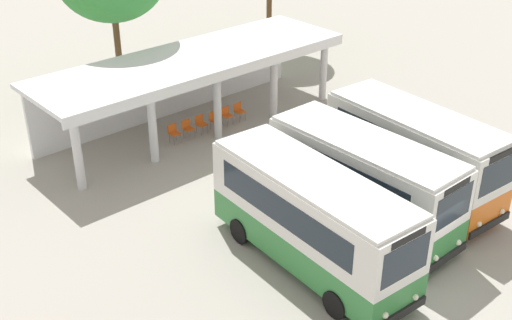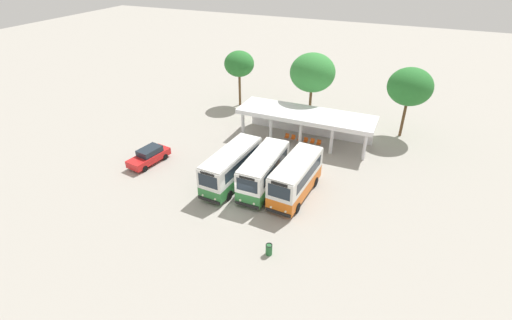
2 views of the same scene
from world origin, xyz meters
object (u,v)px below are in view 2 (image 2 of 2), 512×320
at_px(waiting_chair_fifth_seat, 312,142).
at_px(waiting_chair_middle_seat, 300,139).
at_px(city_bus_second_in_row, 264,170).
at_px(waiting_chair_second_from_end, 293,138).
at_px(waiting_chair_end_by_column, 287,136).
at_px(litter_bin_apron, 269,249).
at_px(waiting_chair_far_end_seat, 319,143).
at_px(waiting_chair_fourth_seat, 306,140).
at_px(parked_car_flank, 149,156).
at_px(city_bus_middle_cream, 296,177).
at_px(city_bus_nearest_orange, 232,166).

bearing_deg(waiting_chair_fifth_seat, waiting_chair_middle_seat, 177.83).
distance_m(city_bus_second_in_row, waiting_chair_second_from_end, 9.88).
height_order(waiting_chair_second_from_end, waiting_chair_fifth_seat, same).
xyz_separation_m(waiting_chair_middle_seat, waiting_chair_fifth_seat, (1.49, -0.06, 0.00)).
relative_size(waiting_chair_end_by_column, waiting_chair_second_from_end, 1.00).
bearing_deg(waiting_chair_middle_seat, litter_bin_apron, -79.36).
height_order(waiting_chair_end_by_column, waiting_chair_middle_seat, same).
bearing_deg(waiting_chair_far_end_seat, waiting_chair_second_from_end, 178.76).
bearing_deg(waiting_chair_fourth_seat, litter_bin_apron, -81.69).
bearing_deg(parked_car_flank, city_bus_middle_cream, 1.90).
bearing_deg(waiting_chair_fourth_seat, parked_car_flank, -142.85).
bearing_deg(city_bus_nearest_orange, waiting_chair_second_from_end, 75.98).
xyz_separation_m(parked_car_flank, waiting_chair_far_end_seat, (14.87, 10.15, -0.31)).
bearing_deg(waiting_chair_fifth_seat, waiting_chair_fourth_seat, -176.91).
height_order(parked_car_flank, litter_bin_apron, parked_car_flank).
relative_size(city_bus_second_in_row, waiting_chair_fourth_seat, 8.46).
xyz_separation_m(waiting_chair_far_end_seat, litter_bin_apron, (1.05, -17.35, -0.07)).
bearing_deg(city_bus_nearest_orange, waiting_chair_end_by_column, 80.01).
distance_m(city_bus_middle_cream, waiting_chair_end_by_column, 10.69).
bearing_deg(waiting_chair_far_end_seat, litter_bin_apron, -86.55).
bearing_deg(waiting_chair_far_end_seat, city_bus_second_in_row, -104.63).
distance_m(waiting_chair_second_from_end, waiting_chair_middle_seat, 0.74).
distance_m(waiting_chair_end_by_column, waiting_chair_far_end_seat, 3.72).
height_order(waiting_chair_end_by_column, waiting_chair_second_from_end, same).
bearing_deg(waiting_chair_far_end_seat, city_bus_nearest_orange, -118.57).
height_order(city_bus_nearest_orange, waiting_chair_fourth_seat, city_bus_nearest_orange).
height_order(city_bus_nearest_orange, waiting_chair_end_by_column, city_bus_nearest_orange).
height_order(city_bus_second_in_row, waiting_chair_second_from_end, city_bus_second_in_row).
distance_m(city_bus_middle_cream, waiting_chair_fifth_seat, 9.85).
bearing_deg(waiting_chair_fourth_seat, waiting_chair_middle_seat, 172.61).
xyz_separation_m(city_bus_second_in_row, waiting_chair_far_end_seat, (2.54, 9.71, -1.36)).
bearing_deg(waiting_chair_fifth_seat, city_bus_second_in_row, -100.43).
distance_m(waiting_chair_end_by_column, waiting_chair_second_from_end, 0.74).
height_order(city_bus_second_in_row, waiting_chair_fourth_seat, city_bus_second_in_row).
distance_m(city_bus_nearest_orange, waiting_chair_end_by_column, 10.48).
bearing_deg(city_bus_second_in_row, waiting_chair_fourth_seat, 83.83).
relative_size(parked_car_flank, waiting_chair_middle_seat, 5.49).
bearing_deg(parked_car_flank, waiting_chair_end_by_column, 42.60).
distance_m(city_bus_middle_cream, litter_bin_apron, 7.87).
bearing_deg(waiting_chair_end_by_column, waiting_chair_middle_seat, -0.69).
bearing_deg(city_bus_middle_cream, waiting_chair_second_from_end, 109.40).
height_order(waiting_chair_middle_seat, waiting_chair_fifth_seat, same).
bearing_deg(city_bus_nearest_orange, parked_car_flank, -179.89).
bearing_deg(city_bus_second_in_row, waiting_chair_end_by_column, 96.86).
relative_size(parked_car_flank, waiting_chair_end_by_column, 5.49).
relative_size(parked_car_flank, waiting_chair_far_end_seat, 5.49).
height_order(city_bus_second_in_row, litter_bin_apron, city_bus_second_in_row).
xyz_separation_m(city_bus_second_in_row, waiting_chair_end_by_column, (-1.18, 9.81, -1.36)).
relative_size(city_bus_second_in_row, city_bus_middle_cream, 0.99).
distance_m(waiting_chair_middle_seat, waiting_chair_fourth_seat, 0.75).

